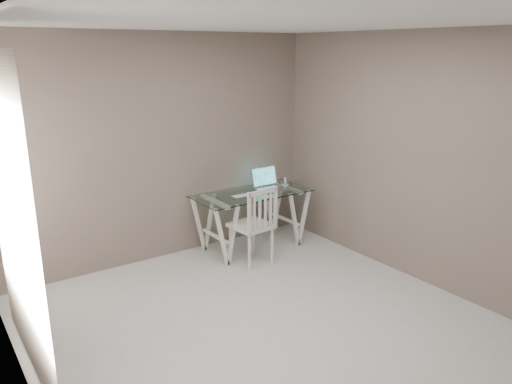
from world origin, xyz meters
The scene contains 7 objects.
room centered at (-0.06, 0.02, 1.72)m, with size 4.50×4.52×2.71m.
desk centered at (0.99, 1.82, 0.38)m, with size 1.50×0.70×0.75m.
chair centered at (0.73, 1.37, 0.53)m, with size 0.48×0.48×0.96m.
laptop centered at (1.28, 1.87, 0.81)m, with size 0.39×0.34×0.27m.
keyboard centered at (0.82, 1.77, 0.75)m, with size 0.29×0.13×0.01m, color silver.
mouse centered at (1.00, 1.53, 0.76)m, with size 0.11×0.07×0.04m, color white.
phone_dock centered at (1.56, 1.87, 0.78)m, with size 0.06×0.06×0.12m.
Camera 1 is at (-2.44, -3.17, 2.49)m, focal length 35.00 mm.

